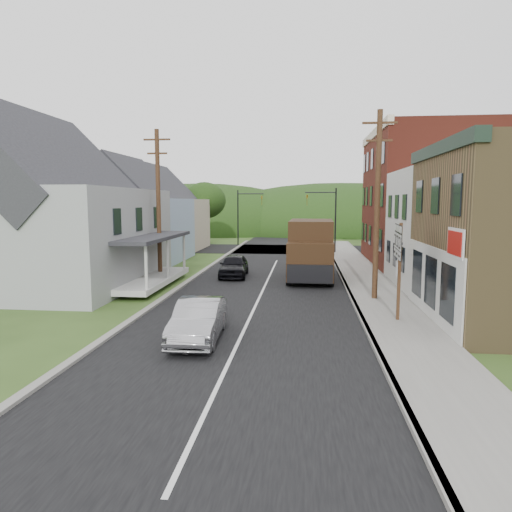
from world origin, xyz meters
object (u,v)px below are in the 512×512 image
(route_sign_cluster, at_px, (398,257))
(warning_sign, at_px, (398,262))
(silver_sedan, at_px, (199,321))
(delivery_van, at_px, (311,250))
(dark_sedan, at_px, (234,266))

(route_sign_cluster, xyz_separation_m, warning_sign, (0.72, 3.54, -0.65))
(silver_sedan, distance_m, route_sign_cluster, 8.08)
(delivery_van, height_order, route_sign_cluster, route_sign_cluster)
(silver_sedan, distance_m, delivery_van, 13.63)
(silver_sedan, bearing_deg, route_sign_cluster, 20.05)
(silver_sedan, height_order, route_sign_cluster, route_sign_cluster)
(silver_sedan, xyz_separation_m, dark_sedan, (-0.84, 13.35, 0.01))
(route_sign_cluster, bearing_deg, silver_sedan, -152.66)
(warning_sign, bearing_deg, dark_sedan, 124.35)
(silver_sedan, distance_m, dark_sedan, 13.37)
(silver_sedan, xyz_separation_m, delivery_van, (4.01, 12.98, 1.14))
(silver_sedan, relative_size, dark_sedan, 1.02)
(dark_sedan, distance_m, warning_sign, 11.19)
(dark_sedan, bearing_deg, route_sign_cluster, -54.75)
(route_sign_cluster, bearing_deg, delivery_van, 112.78)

